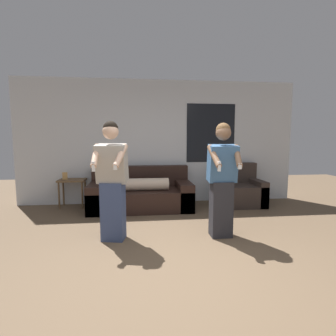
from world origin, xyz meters
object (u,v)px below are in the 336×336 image
Objects in this scene: armchair at (238,191)px; person_left at (112,181)px; person_right at (222,180)px; side_table at (72,184)px; couch at (141,194)px.

armchair is 3.10m from person_left.
side_table is at bearing 142.58° from person_right.
armchair is at bearing -3.14° from side_table.
couch is 1.46m from side_table.
couch reaches higher than side_table.
person_right is (1.15, -1.70, 0.55)m from couch.
person_right is at bearing -37.42° from side_table.
person_right is at bearing -55.97° from couch.
side_table is 0.45× the size of person_right.
couch is at bearing -10.61° from side_table.
armchair reaches higher than couch.
armchair is (2.10, 0.07, 0.01)m from couch.
armchair is 0.59× the size of person_right.
side_table is 3.26m from person_right.
person_left reaches higher than armchair.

